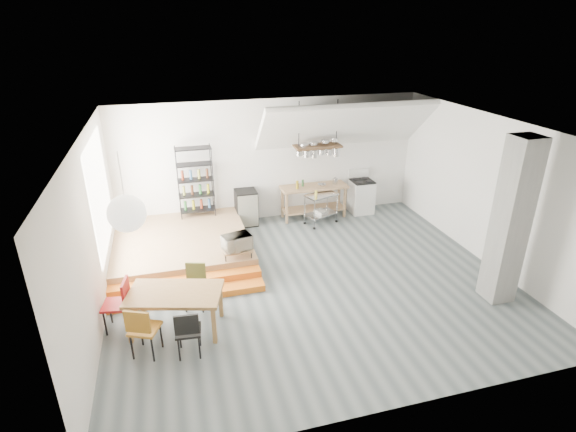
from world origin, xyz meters
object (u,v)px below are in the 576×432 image
object	(u,v)px
stove	(361,196)
rolling_cart	(321,205)
mini_fridge	(246,207)
dining_table	(175,296)

from	to	relation	value
stove	rolling_cart	distance (m)	1.42
mini_fridge	stove	bearing A→B (deg)	-0.77
stove	mini_fridge	xyz separation A→B (m)	(-3.25, 0.04, -0.01)
dining_table	rolling_cart	xyz separation A→B (m)	(3.89, 3.56, -0.13)
stove	mini_fridge	bearing A→B (deg)	179.23
mini_fridge	dining_table	bearing A→B (deg)	-116.07
stove	mini_fridge	distance (m)	3.25
rolling_cart	stove	bearing A→B (deg)	-1.74
dining_table	mini_fridge	world-z (taller)	mini_fridge
dining_table	rolling_cart	distance (m)	5.28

